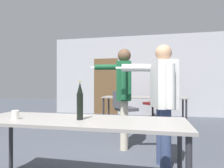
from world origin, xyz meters
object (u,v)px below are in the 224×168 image
beer_bottle (80,101)px  office_chair_far_left (154,105)px  person_center_tall (162,94)px  office_chair_mid_tucked (124,111)px  drink_cup (15,115)px  person_right_polo (123,88)px

beer_bottle → office_chair_far_left: bearing=81.3°
office_chair_far_left → beer_bottle: beer_bottle is taller
person_center_tall → office_chair_mid_tucked: person_center_tall is taller
office_chair_far_left → person_center_tall: bearing=-135.3°
office_chair_far_left → beer_bottle: 4.73m
office_chair_far_left → drink_cup: (-1.37, -4.76, 0.34)m
beer_bottle → drink_cup: size_ratio=4.39×
office_chair_far_left → office_chair_mid_tucked: office_chair_far_left is taller
office_chair_far_left → person_right_polo: bearing=-146.3°
beer_bottle → drink_cup: beer_bottle is taller
person_right_polo → drink_cup: person_right_polo is taller
office_chair_mid_tucked → drink_cup: 3.29m
office_chair_far_left → office_chair_mid_tucked: size_ratio=1.01×
person_center_tall → person_right_polo: bearing=30.1°
person_center_tall → drink_cup: bearing=109.2°
office_chair_mid_tucked → drink_cup: office_chair_mid_tucked is taller
office_chair_far_left → beer_bottle: (-0.72, -4.65, 0.48)m
beer_bottle → person_center_tall: bearing=45.5°
drink_cup → beer_bottle: bearing=9.2°
person_right_polo → office_chair_far_left: bearing=-14.9°
office_chair_mid_tucked → person_right_polo: bearing=-26.6°
person_right_polo → office_chair_mid_tucked: size_ratio=1.84×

